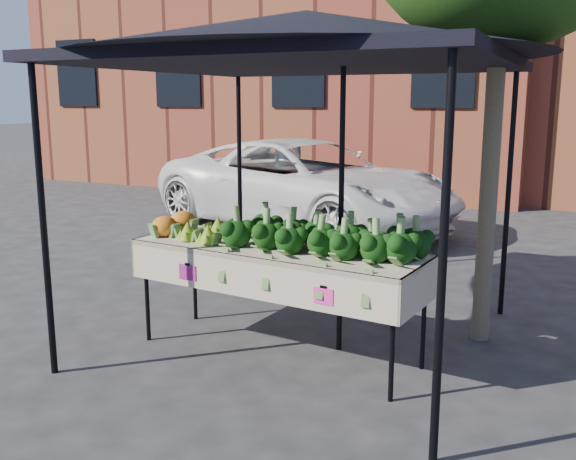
% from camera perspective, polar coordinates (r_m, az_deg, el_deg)
% --- Properties ---
extents(ground, '(90.00, 90.00, 0.00)m').
position_cam_1_polar(ground, '(5.36, -0.38, -10.92)').
color(ground, '#272729').
extents(table, '(2.47, 1.04, 0.90)m').
position_cam_1_polar(table, '(5.21, -0.95, -6.33)').
color(table, '#BAAB92').
rests_on(table, ground).
extents(canopy, '(3.16, 3.16, 2.74)m').
position_cam_1_polar(canopy, '(5.32, 1.55, 4.20)').
color(canopy, black).
rests_on(canopy, ground).
extents(broccoli_heap, '(1.63, 0.60, 0.29)m').
position_cam_1_polar(broccoli_heap, '(4.93, 3.23, -0.21)').
color(broccoli_heap, black).
rests_on(broccoli_heap, table).
extents(romanesco_cluster, '(0.46, 0.50, 0.23)m').
position_cam_1_polar(romanesco_cluster, '(5.38, -7.41, 0.33)').
color(romanesco_cluster, '#8DA629').
rests_on(romanesco_cluster, table).
extents(cauliflower_pair, '(0.26, 0.46, 0.20)m').
position_cam_1_polar(cauliflower_pair, '(5.65, -10.13, 0.66)').
color(cauliflower_pair, orange).
rests_on(cauliflower_pair, table).
extents(vehicle, '(2.06, 2.69, 5.15)m').
position_cam_1_polar(vehicle, '(10.28, 1.58, 14.43)').
color(vehicle, white).
rests_on(vehicle, ground).
extents(street_tree, '(2.17, 2.17, 4.27)m').
position_cam_1_polar(street_tree, '(5.56, 17.95, 11.88)').
color(street_tree, '#1E4C14').
rests_on(street_tree, ground).
extents(building_left, '(12.00, 8.00, 9.00)m').
position_cam_1_polar(building_left, '(18.12, 1.93, 19.24)').
color(building_left, brown).
rests_on(building_left, ground).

